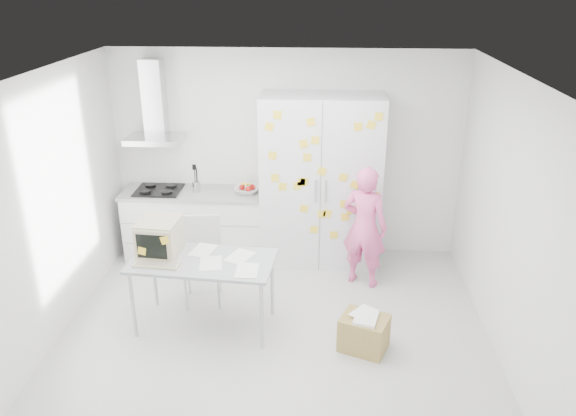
# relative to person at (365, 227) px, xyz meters

# --- Properties ---
(floor) EXTENTS (4.50, 4.00, 0.02)m
(floor) POSITION_rel_person_xyz_m (-0.98, -1.10, -0.76)
(floor) COLOR silver
(floor) RESTS_ON ground
(walls) EXTENTS (4.52, 4.01, 2.70)m
(walls) POSITION_rel_person_xyz_m (-0.98, -0.38, 0.60)
(walls) COLOR white
(walls) RESTS_ON ground
(ceiling) EXTENTS (4.50, 4.00, 0.02)m
(ceiling) POSITION_rel_person_xyz_m (-0.98, -1.10, 1.95)
(ceiling) COLOR white
(ceiling) RESTS_ON walls
(counter_run) EXTENTS (1.84, 0.63, 1.28)m
(counter_run) POSITION_rel_person_xyz_m (-2.18, 0.60, -0.28)
(counter_run) COLOR white
(counter_run) RESTS_ON ground
(range_hood) EXTENTS (0.70, 0.48, 1.01)m
(range_hood) POSITION_rel_person_xyz_m (-2.63, 0.74, 1.21)
(range_hood) COLOR silver
(range_hood) RESTS_ON walls
(tall_cabinet) EXTENTS (1.50, 0.68, 2.20)m
(tall_cabinet) POSITION_rel_person_xyz_m (-0.53, 0.57, 0.35)
(tall_cabinet) COLOR silver
(tall_cabinet) RESTS_ON ground
(person) EXTENTS (0.64, 0.54, 1.50)m
(person) POSITION_rel_person_xyz_m (0.00, 0.00, 0.00)
(person) COLOR pink
(person) RESTS_ON ground
(desk) EXTENTS (1.53, 0.86, 1.18)m
(desk) POSITION_rel_person_xyz_m (-2.03, -0.95, 0.14)
(desk) COLOR #9EA3A8
(desk) RESTS_ON ground
(chair) EXTENTS (0.51, 0.51, 1.00)m
(chair) POSITION_rel_person_xyz_m (-1.87, -0.47, -0.18)
(chair) COLOR silver
(chair) RESTS_ON ground
(cardboard_box) EXTENTS (0.56, 0.50, 0.40)m
(cardboard_box) POSITION_rel_person_xyz_m (-0.06, -1.33, -0.56)
(cardboard_box) COLOR #A38B46
(cardboard_box) RESTS_ON ground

